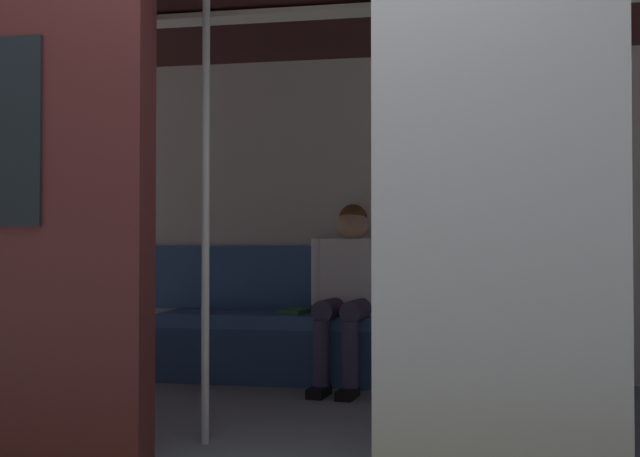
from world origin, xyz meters
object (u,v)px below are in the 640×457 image
train_car (302,132)px  handbag (423,302)px  bench_seat (339,331)px  book (295,311)px  grab_pole_door (206,207)px  person_seated (349,282)px

train_car → handbag: 1.54m
train_car → handbag: size_ratio=24.62×
train_car → bench_seat: size_ratio=2.64×
book → grab_pole_door: 1.70m
book → train_car: bearing=118.0°
handbag → book: size_ratio=1.18×
book → grab_pole_door: size_ratio=0.10×
person_seated → grab_pole_door: size_ratio=0.54×
train_car → book: bearing=-75.6°
train_car → bench_seat: train_car is taller
book → grab_pole_door: (0.08, 1.58, 0.63)m
train_car → person_seated: bearing=-98.2°
handbag → grab_pole_door: grab_pole_door is taller
bench_seat → person_seated: person_seated is taller
train_car → grab_pole_door: train_car is taller
handbag → book: (0.85, 0.03, -0.07)m
person_seated → train_car: bearing=81.8°
person_seated → handbag: bearing=-164.6°
train_car → person_seated: size_ratio=5.39×
handbag → grab_pole_door: bearing=60.0°
train_car → bench_seat: (-0.06, -0.95, -1.17)m
person_seated → book: person_seated is taller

